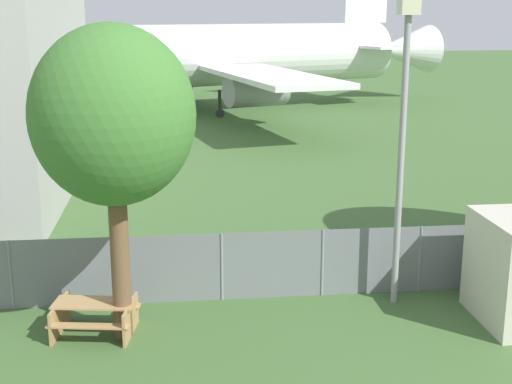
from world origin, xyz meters
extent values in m
cylinder|color=gray|center=(-7.64, 11.11, 0.87)|extent=(0.07, 0.07, 1.75)
cylinder|color=gray|center=(-5.09, 11.11, 0.87)|extent=(0.07, 0.07, 1.75)
cylinder|color=gray|center=(-2.55, 11.11, 0.87)|extent=(0.07, 0.07, 1.75)
cylinder|color=gray|center=(0.00, 11.11, 0.87)|extent=(0.07, 0.07, 1.75)
cylinder|color=gray|center=(2.55, 11.11, 0.87)|extent=(0.07, 0.07, 1.75)
cube|color=slate|center=(0.00, 11.11, 0.87)|extent=(56.00, 0.01, 1.75)
cylinder|color=white|center=(-3.03, 44.46, 3.98)|extent=(31.96, 15.50, 4.27)
cone|color=white|center=(14.70, 51.16, 3.98)|extent=(6.35, 5.48, 3.84)
cube|color=white|center=(1.84, 36.19, 3.34)|extent=(7.67, 15.29, 0.30)
cylinder|color=#939399|center=(1.42, 38.38, 2.23)|extent=(4.28, 3.16, 1.92)
cube|color=white|center=(-4.85, 53.89, 3.34)|extent=(11.03, 15.04, 0.30)
cylinder|color=#939399|center=(-3.71, 51.97, 2.23)|extent=(4.28, 3.16, 1.92)
cube|color=white|center=(11.00, 49.76, 4.41)|extent=(6.52, 10.00, 0.20)
cylinder|color=#2D2D33|center=(-12.93, 40.73, 0.92)|extent=(0.24, 0.24, 1.85)
cylinder|color=#2D2D33|center=(-12.93, 40.73, 0.28)|extent=(0.63, 0.48, 0.56)
cylinder|color=#2D2D33|center=(-0.60, 42.64, 0.92)|extent=(0.24, 0.24, 1.85)
cylinder|color=#2D2D33|center=(-0.60, 42.64, 0.28)|extent=(0.63, 0.48, 0.56)
cylinder|color=#2D2D33|center=(-2.41, 47.44, 0.92)|extent=(0.24, 0.24, 1.85)
cylinder|color=#2D2D33|center=(-2.41, 47.44, 0.28)|extent=(0.63, 0.48, 0.56)
cube|color=tan|center=(-5.50, 9.49, 0.74)|extent=(1.90, 1.04, 0.04)
cube|color=tan|center=(-5.41, 10.04, 0.44)|extent=(1.83, 0.56, 0.04)
cube|color=tan|center=(-5.59, 8.94, 0.44)|extent=(1.83, 0.56, 0.04)
cube|color=tan|center=(-4.71, 9.36, 0.37)|extent=(0.28, 1.39, 0.74)
cube|color=tan|center=(-6.29, 9.62, 0.37)|extent=(0.28, 1.39, 0.74)
cylinder|color=brown|center=(-4.87, 9.32, 1.74)|extent=(0.41, 0.41, 3.49)
ellipsoid|color=#427A33|center=(-4.87, 9.32, 4.95)|extent=(3.45, 3.45, 3.79)
cylinder|color=#99999E|center=(1.71, 10.49, 3.48)|extent=(0.16, 0.16, 6.96)
cube|color=beige|center=(1.71, 10.49, 7.14)|extent=(0.44, 0.44, 0.36)
camera|label=1|loc=(-3.57, -5.57, 7.07)|focal=50.00mm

